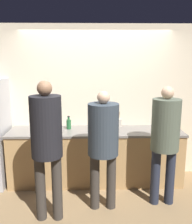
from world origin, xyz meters
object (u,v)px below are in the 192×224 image
at_px(bottle_amber, 51,128).
at_px(bottle_red, 163,123).
at_px(person_center, 103,138).
at_px(person_right, 165,135).
at_px(bottle_green, 69,124).
at_px(fruit_bowl, 104,125).
at_px(utensil_crock, 118,122).
at_px(person_left, 47,138).
at_px(cup_white, 99,128).

bearing_deg(bottle_amber, bottle_red, 9.69).
distance_m(person_center, bottle_red, 1.40).
height_order(person_center, person_right, person_right).
bearing_deg(bottle_green, fruit_bowl, 6.60).
relative_size(utensil_crock, bottle_amber, 1.08).
bearing_deg(bottle_red, person_center, -139.56).
bearing_deg(person_left, bottle_amber, 95.55).
height_order(person_center, bottle_red, person_center).
xyz_separation_m(bottle_amber, cup_white, (0.76, 0.13, -0.04)).
height_order(person_left, person_center, person_left).
xyz_separation_m(person_left, bottle_red, (1.77, 1.14, -0.11)).
bearing_deg(bottle_green, bottle_amber, -132.03).
bearing_deg(person_left, utensil_crock, 51.09).
bearing_deg(utensil_crock, fruit_bowl, -161.19).
xyz_separation_m(fruit_bowl, utensil_crock, (0.24, 0.08, 0.02)).
distance_m(person_left, utensil_crock, 1.62).
xyz_separation_m(person_right, bottle_amber, (-1.63, 0.50, -0.04)).
xyz_separation_m(person_left, bottle_amber, (-0.08, 0.82, -0.11)).
bearing_deg(bottle_red, cup_white, -170.48).
height_order(person_left, bottle_red, person_left).
bearing_deg(fruit_bowl, bottle_red, -2.00).
bearing_deg(person_right, bottle_red, 75.13).
relative_size(person_right, utensil_crock, 6.69).
xyz_separation_m(fruit_bowl, bottle_red, (1.00, -0.03, 0.04)).
bearing_deg(person_right, person_left, -168.25).
relative_size(bottle_red, bottle_green, 1.04).
relative_size(person_right, bottle_red, 7.40).
xyz_separation_m(person_right, bottle_green, (-1.38, 0.78, -0.04)).
bearing_deg(bottle_amber, cup_white, 9.95).
distance_m(person_left, person_right, 1.58).
bearing_deg(person_right, person_center, -173.78).
xyz_separation_m(person_right, bottle_red, (0.22, 0.82, -0.04)).
height_order(fruit_bowl, bottle_amber, bottle_amber).
xyz_separation_m(utensil_crock, cup_white, (-0.34, -0.30, -0.02)).
relative_size(person_right, bottle_amber, 7.24).
relative_size(person_center, bottle_red, 7.19).
relative_size(bottle_green, bottle_amber, 0.94).
height_order(person_right, bottle_green, person_right).
bearing_deg(bottle_red, bottle_green, -178.77).
bearing_deg(person_center, person_right, 6.22).
xyz_separation_m(fruit_bowl, bottle_green, (-0.60, -0.07, 0.03)).
bearing_deg(bottle_red, fruit_bowl, 178.00).
distance_m(utensil_crock, bottle_red, 0.76).
bearing_deg(person_left, person_center, 18.14).
relative_size(person_left, person_right, 1.06).
distance_m(person_center, fruit_bowl, 0.95).
distance_m(bottle_amber, cup_white, 0.77).
xyz_separation_m(bottle_green, bottle_amber, (-0.25, -0.28, 0.01)).
bearing_deg(bottle_red, person_left, -147.22).
xyz_separation_m(person_right, fruit_bowl, (-0.78, 0.85, -0.08)).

